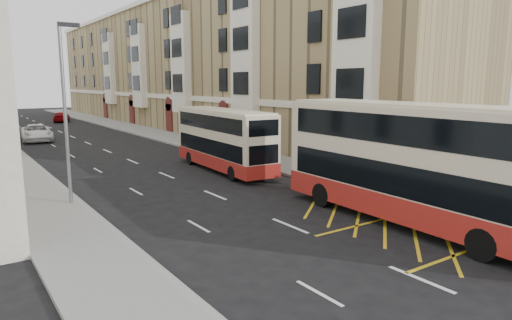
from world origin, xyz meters
TOP-DOWN VIEW (x-y plane):
  - ground at (0.00, 0.00)m, footprint 200.00×200.00m
  - pavement_right at (8.00, 30.00)m, footprint 4.00×120.00m
  - pavement_left at (-7.50, 30.00)m, footprint 3.00×120.00m
  - kerb_right at (6.00, 30.00)m, footprint 0.25×120.00m
  - kerb_left at (-6.00, 30.00)m, footprint 0.25×120.00m
  - road_markings at (0.00, 45.00)m, footprint 10.00×110.00m
  - terrace_right at (14.88, 45.38)m, footprint 10.75×79.00m
  - guard_railing at (6.25, 5.75)m, footprint 0.06×6.56m
  - street_lamp_near at (-6.35, 12.00)m, footprint 0.93×0.18m
  - double_decker_front at (4.11, 1.55)m, footprint 3.12×12.07m
  - double_decker_rear at (3.67, 15.37)m, footprint 2.86×9.89m
  - litter_bin at (6.35, -0.41)m, footprint 0.53×0.53m
  - pedestrian_mid at (8.27, 4.43)m, footprint 0.97×0.79m
  - pedestrian_far at (6.35, 7.48)m, footprint 1.03×0.84m
  - white_van at (-3.63, 38.33)m, footprint 3.23×5.99m
  - car_red at (3.07, 59.92)m, footprint 3.25×5.16m

SIDE VIEW (x-z plane):
  - ground at x=0.00m, z-range 0.00..0.00m
  - road_markings at x=0.00m, z-range 0.00..0.01m
  - pavement_right at x=8.00m, z-range 0.00..0.15m
  - pavement_left at x=-7.50m, z-range 0.00..0.15m
  - kerb_right at x=6.00m, z-range 0.00..0.15m
  - kerb_left at x=-6.00m, z-range 0.00..0.15m
  - litter_bin at x=6.35m, z-range 0.17..1.05m
  - car_red at x=3.07m, z-range 0.00..1.39m
  - white_van at x=-3.63m, z-range 0.00..1.60m
  - guard_railing at x=6.25m, z-range 0.35..1.36m
  - pedestrian_far at x=6.35m, z-range 0.15..1.79m
  - pedestrian_mid at x=8.27m, z-range 0.15..2.01m
  - double_decker_rear at x=3.67m, z-range 0.04..3.93m
  - double_decker_front at x=4.11m, z-range 0.04..4.83m
  - street_lamp_near at x=-6.35m, z-range 0.64..8.64m
  - terrace_right at x=14.88m, z-range -0.10..15.15m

